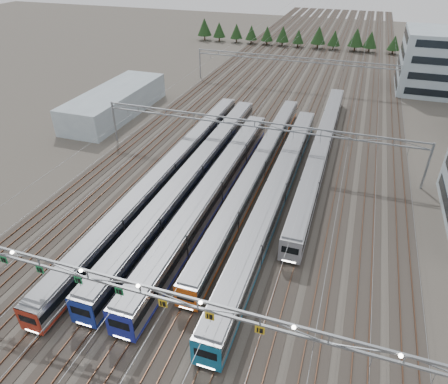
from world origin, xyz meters
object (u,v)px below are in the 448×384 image
(train_c, at_px, (212,191))
(train_d, at_px, (257,169))
(gantry_near, at_px, (139,291))
(train_a, at_px, (168,172))
(train_b, at_px, (194,174))
(west_shed, at_px, (115,102))
(depot_bldg_north, at_px, (447,62))
(train_e, at_px, (276,192))
(train_f, at_px, (321,149))
(gantry_far, at_px, (299,63))
(gantry_mid, at_px, (254,129))

(train_c, relative_size, train_d, 0.88)
(gantry_near, bearing_deg, train_a, 111.36)
(gantry_near, bearing_deg, train_d, 86.16)
(train_b, xyz_separation_m, west_shed, (-28.89, 23.69, 0.52))
(west_shed, bearing_deg, train_b, -39.35)
(train_d, distance_m, depot_bldg_north, 68.68)
(train_a, relative_size, west_shed, 2.12)
(gantry_near, height_order, west_shed, gantry_near)
(train_b, distance_m, train_e, 13.54)
(train_a, bearing_deg, gantry_near, -68.64)
(gantry_near, bearing_deg, train_f, 75.87)
(west_shed, bearing_deg, train_e, -30.21)
(depot_bldg_north, bearing_deg, train_b, -123.43)
(gantry_far, bearing_deg, depot_bldg_north, 13.38)
(train_a, relative_size, gantry_mid, 1.13)
(train_b, distance_m, gantry_near, 30.00)
(train_e, xyz_separation_m, gantry_far, (-6.75, 57.28, 4.16))
(train_f, distance_m, gantry_near, 46.55)
(train_f, bearing_deg, train_b, -138.28)
(train_c, distance_m, train_d, 10.23)
(gantry_mid, bearing_deg, train_c, -98.47)
(gantry_far, relative_size, west_shed, 1.88)
(train_d, xyz_separation_m, west_shed, (-37.89, 18.34, 0.78))
(train_e, distance_m, gantry_far, 57.82)
(west_shed, bearing_deg, train_c, -39.50)
(train_b, relative_size, train_d, 1.00)
(depot_bldg_north, bearing_deg, gantry_far, -166.62)
(train_a, bearing_deg, train_d, 22.30)
(train_d, bearing_deg, west_shed, 154.17)
(train_e, relative_size, gantry_near, 1.04)
(train_e, bearing_deg, train_b, 175.79)
(depot_bldg_north, bearing_deg, gantry_near, -111.08)
(train_a, bearing_deg, depot_bldg_north, 53.97)
(gantry_mid, distance_m, west_shed, 37.91)
(gantry_mid, height_order, west_shed, gantry_mid)
(gantry_mid, bearing_deg, train_f, 22.95)
(depot_bldg_north, relative_size, west_shed, 0.73)
(gantry_far, distance_m, west_shed, 48.43)
(train_b, distance_m, gantry_far, 56.84)
(train_b, distance_m, train_d, 10.47)
(train_a, distance_m, gantry_mid, 16.64)
(train_e, xyz_separation_m, train_f, (4.50, 17.04, -0.11))
(train_e, distance_m, west_shed, 49.05)
(gantry_near, xyz_separation_m, gantry_far, (0.05, 85.12, -0.70))
(train_a, distance_m, gantry_far, 57.74)
(train_a, height_order, train_f, train_f)
(train_a, xyz_separation_m, west_shed, (-24.39, 23.87, 0.73))
(train_d, xyz_separation_m, gantry_near, (-2.30, -34.19, 5.10))
(train_c, bearing_deg, gantry_far, 87.86)
(gantry_far, bearing_deg, west_shed, -137.55)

